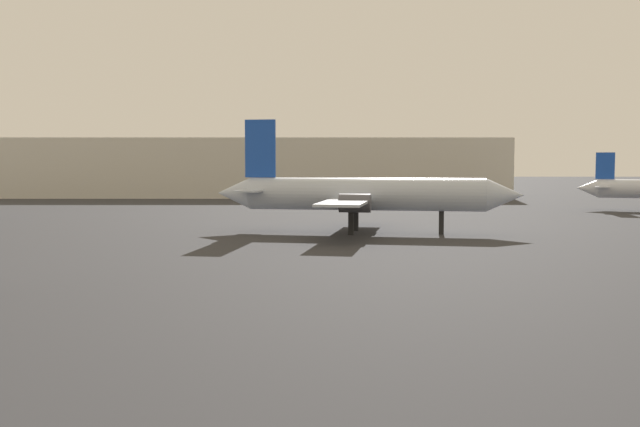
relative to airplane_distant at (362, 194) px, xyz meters
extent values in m
cylinder|color=#B2BCCC|center=(0.29, -0.05, 0.00)|extent=(20.67, 6.30, 2.84)
cone|color=#B2BCCC|center=(11.92, -2.07, 0.00)|extent=(3.56, 3.33, 2.84)
cone|color=#B2BCCC|center=(-11.34, 1.97, 0.00)|extent=(3.56, 3.33, 2.84)
cube|color=#B2BCCC|center=(-0.72, 0.13, -0.42)|extent=(7.02, 21.17, 0.21)
cube|color=#B2BCCC|center=(-9.38, 1.63, 0.29)|extent=(3.26, 7.45, 0.14)
cube|color=#1947B2|center=(-8.96, 1.56, 3.98)|extent=(2.75, 0.72, 5.12)
cylinder|color=#4C4C54|center=(0.56, 3.93, -0.56)|extent=(2.80, 1.96, 1.54)
cylinder|color=#4C4C54|center=(-0.80, -3.89, -0.56)|extent=(2.80, 1.96, 1.54)
cube|color=black|center=(6.75, -1.17, -2.41)|extent=(0.50, 0.50, 1.99)
cube|color=black|center=(-0.43, 1.82, -2.41)|extent=(0.50, 0.50, 1.99)
cube|color=black|center=(-1.02, -1.57, -2.41)|extent=(0.50, 0.50, 1.99)
cone|color=silver|center=(31.11, 30.40, -0.58)|extent=(3.30, 3.15, 2.41)
cube|color=silver|center=(32.69, 29.84, -0.34)|extent=(3.63, 6.24, 0.11)
cube|color=#1947B2|center=(33.03, 29.72, 2.33)|extent=(2.23, 0.97, 3.42)
cube|color=beige|center=(-15.94, 68.22, 1.78)|extent=(90.27, 19.30, 10.37)
camera|label=1|loc=(-3.65, -61.81, 2.74)|focal=39.94mm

